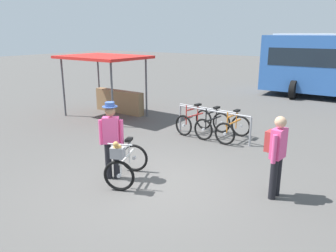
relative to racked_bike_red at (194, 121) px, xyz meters
The scene contains 9 objects.
ground_plane 4.09m from the racked_bike_red, 73.64° to the right, with size 80.00×80.00×0.00m, color #514F4C.
bike_rack_rail 0.87m from the racked_bike_red, 16.70° to the right, with size 2.50×0.24×0.88m.
racked_bike_red is the anchor object (origin of this frame).
racked_bike_black 0.70m from the racked_bike_red, ahead, with size 0.78×1.17×0.97m.
racked_bike_orange 1.40m from the racked_bike_red, ahead, with size 0.74×1.13×0.97m.
featured_bicycle 4.18m from the racked_bike_red, 80.93° to the right, with size 1.02×1.26×1.09m.
person_with_featured_bike 4.15m from the racked_bike_red, 86.25° to the right, with size 0.45×0.36×1.72m.
pedestrian_with_backpack 4.63m from the racked_bike_red, 40.54° to the right, with size 0.37×0.53×1.64m.
market_stall 4.04m from the racked_bike_red, behind, with size 3.18×2.41×2.30m.
Camera 1 is at (3.95, -5.19, 3.13)m, focal length 35.61 mm.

